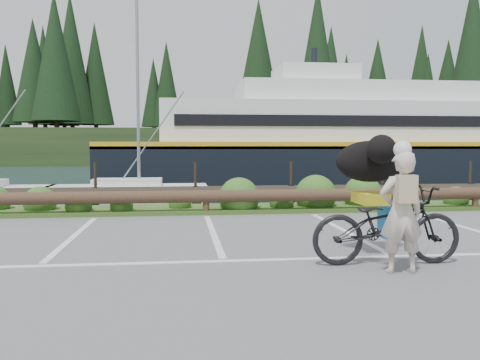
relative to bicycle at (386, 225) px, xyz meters
name	(u,v)px	position (x,y,z in m)	size (l,w,h in m)	color
ground	(222,255)	(-2.29, 0.84, -0.57)	(72.00, 72.00, 0.00)	#58595B
harbor_backdrop	(186,155)	(-1.91, 79.36, -0.57)	(170.00, 160.00, 30.00)	#1A2F3F
vegetation_strip	(205,209)	(-2.29, 6.14, -0.52)	(34.00, 1.60, 0.10)	#3D5B21
log_rail	(206,215)	(-2.29, 5.44, -0.57)	(32.00, 0.30, 0.60)	#443021
bicycle	(386,225)	(0.00, 0.00, 0.00)	(0.75, 2.15, 1.13)	black
cyclist	(401,212)	(-0.01, -0.50, 0.25)	(0.59, 0.39, 1.63)	beige
dog	(371,161)	(0.02, 0.69, 0.89)	(1.11, 0.54, 0.64)	black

